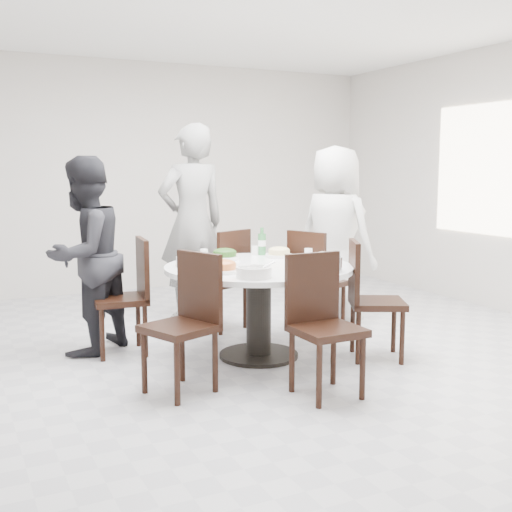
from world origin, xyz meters
name	(u,v)px	position (x,y,z in m)	size (l,w,h in m)	color
floor	(251,347)	(0.00, 0.00, 0.00)	(6.00, 6.00, 0.01)	silver
ceiling	(251,6)	(0.00, 0.00, 2.80)	(6.00, 6.00, 0.01)	white
wall_back	(147,177)	(0.00, 3.00, 1.40)	(6.00, 0.01, 2.80)	silver
dining_table	(259,312)	(-0.07, -0.28, 0.38)	(1.50, 1.50, 0.75)	white
chair_ne	(318,281)	(0.80, 0.24, 0.47)	(0.42, 0.42, 0.95)	black
chair_n	(220,279)	(0.01, 0.71, 0.47)	(0.42, 0.42, 0.95)	black
chair_nw	(120,297)	(-1.05, 0.30, 0.47)	(0.42, 0.42, 0.95)	black
chair_sw	(179,325)	(-0.92, -0.79, 0.47)	(0.42, 0.42, 0.95)	black
chair_s	(327,327)	(-0.05, -1.28, 0.47)	(0.42, 0.42, 0.95)	black
chair_se	(377,300)	(0.77, -0.72, 0.47)	(0.42, 0.42, 0.95)	black
diner_right	(335,234)	(1.17, 0.52, 0.87)	(0.85, 0.55, 1.73)	silver
diner_middle	(192,223)	(-0.08, 1.21, 0.97)	(0.71, 0.47, 1.95)	black
diner_left	(85,256)	(-1.29, 0.46, 0.81)	(0.79, 0.61, 1.62)	black
dish_greens	(225,255)	(-0.18, 0.15, 0.78)	(0.26, 0.26, 0.07)	white
dish_pale	(279,254)	(0.30, 0.06, 0.78)	(0.24, 0.24, 0.06)	white
dish_orange	(202,262)	(-0.48, -0.11, 0.78)	(0.23, 0.23, 0.06)	white
dish_redbrown	(318,260)	(0.39, -0.44, 0.78)	(0.28, 0.28, 0.07)	white
dish_tofu	(221,267)	(-0.47, -0.46, 0.79)	(0.29, 0.29, 0.07)	white
rice_bowl	(325,264)	(0.26, -0.75, 0.81)	(0.26, 0.26, 0.11)	silver
soup_bowl	(254,272)	(-0.35, -0.77, 0.79)	(0.25, 0.25, 0.08)	white
beverage_bottle	(262,241)	(0.23, 0.26, 0.87)	(0.07, 0.07, 0.24)	#2F763C
tea_cups	(227,252)	(-0.09, 0.32, 0.79)	(0.07, 0.07, 0.08)	white
chopsticks	(225,255)	(-0.08, 0.36, 0.76)	(0.24, 0.04, 0.01)	tan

